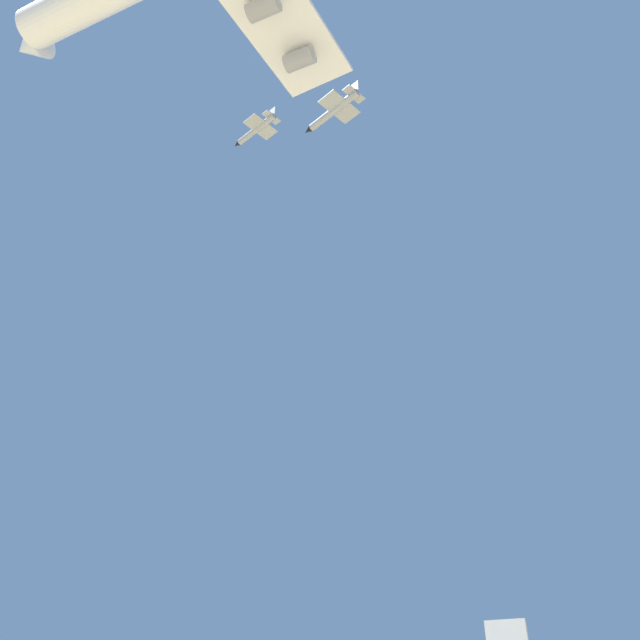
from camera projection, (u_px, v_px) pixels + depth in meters
chase_jet_left_wing at (334, 111)px, 133.55m from camera, size 15.28×8.92×4.00m
chase_jet_high_escort at (256, 129)px, 167.38m from camera, size 15.31×8.84×4.00m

